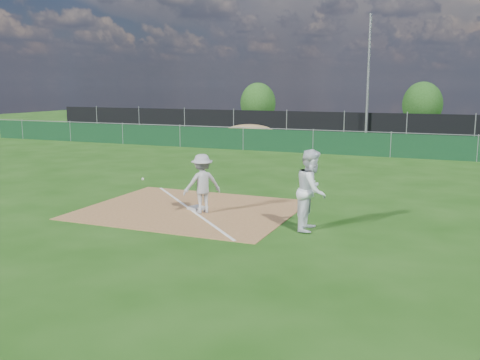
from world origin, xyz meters
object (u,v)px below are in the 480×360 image
(first_base, at_px, (197,208))
(play_at_first, at_px, (202,184))
(light_pole, at_px, (368,78))
(car_right, at_px, (456,128))
(tree_mid, at_px, (422,104))
(tree_left, at_px, (258,103))
(runner, at_px, (312,190))
(car_mid, at_px, (347,124))
(car_left, at_px, (290,121))

(first_base, xyz_separation_m, play_at_first, (0.33, -0.28, 0.80))
(light_pole, xyz_separation_m, car_right, (5.36, 5.40, -3.39))
(tree_mid, bearing_deg, car_right, -66.45)
(tree_left, bearing_deg, tree_mid, 5.82)
(runner, height_order, tree_left, tree_left)
(first_base, distance_m, tree_mid, 33.60)
(light_pole, xyz_separation_m, tree_left, (-11.36, 10.24, -2.06))
(first_base, height_order, car_mid, car_mid)
(runner, xyz_separation_m, car_right, (3.01, 27.88, -0.42))
(car_left, bearing_deg, light_pole, -134.97)
(car_right, bearing_deg, runner, 157.23)
(tree_mid, bearing_deg, light_pole, -102.71)
(first_base, bearing_deg, light_pole, 86.52)
(play_at_first, xyz_separation_m, tree_mid, (3.61, 33.59, 1.12))
(light_pole, relative_size, first_base, 19.68)
(runner, relative_size, tree_left, 0.54)
(tree_left, bearing_deg, play_at_first, -72.12)
(car_left, xyz_separation_m, tree_mid, (9.30, 6.83, 1.17))
(light_pole, bearing_deg, first_base, -93.48)
(first_base, height_order, play_at_first, play_at_first)
(car_mid, xyz_separation_m, tree_mid, (4.71, 7.39, 1.22))
(car_right, distance_m, tree_mid, 6.97)
(first_base, relative_size, runner, 0.20)
(tree_mid, bearing_deg, runner, -90.47)
(light_pole, height_order, runner, light_pole)
(light_pole, bearing_deg, tree_mid, 77.29)
(runner, xyz_separation_m, car_left, (-9.02, 27.31, -0.21))
(first_base, relative_size, car_right, 0.10)
(play_at_first, bearing_deg, first_base, 139.83)
(runner, height_order, car_right, runner)
(car_left, bearing_deg, first_base, -177.60)
(play_at_first, bearing_deg, tree_left, 107.88)
(car_right, bearing_deg, car_mid, 81.99)
(light_pole, xyz_separation_m, first_base, (-1.31, -21.65, -3.94))
(runner, relative_size, car_right, 0.50)
(play_at_first, distance_m, runner, 3.38)
(car_left, xyz_separation_m, car_mid, (4.59, -0.55, -0.06))
(light_pole, relative_size, tree_left, 2.12)
(light_pole, height_order, tree_left, light_pole)
(car_mid, bearing_deg, runner, -151.23)
(car_mid, relative_size, tree_mid, 1.18)
(tree_left, bearing_deg, car_left, -49.03)
(light_pole, distance_m, car_right, 8.33)
(first_base, relative_size, tree_mid, 0.11)
(light_pole, xyz_separation_m, play_at_first, (-0.98, -21.93, -3.14))
(tree_left, bearing_deg, first_base, -72.51)
(play_at_first, bearing_deg, car_right, 76.94)
(light_pole, bearing_deg, car_left, 144.06)
(play_at_first, relative_size, car_mid, 0.59)
(car_left, bearing_deg, tree_left, 31.95)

